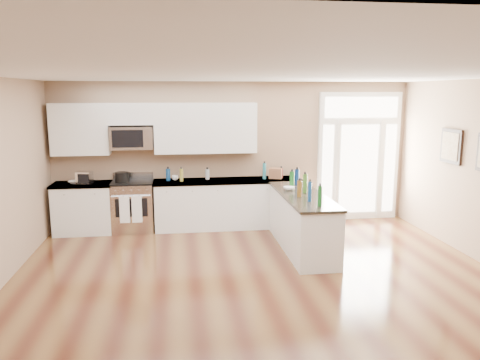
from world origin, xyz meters
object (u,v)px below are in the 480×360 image
Objects in this scene: stockpot at (122,177)px; kitchen_range at (133,206)px; toaster_oven at (84,178)px; peninsula_cabinet at (302,223)px.

kitchen_range is at bearing 14.72° from stockpot.
kitchen_range is 1.02m from toaster_oven.
kitchen_range is at bearing 153.43° from peninsula_cabinet.
stockpot is at bearing -165.28° from kitchen_range.
kitchen_range is 4.14× the size of stockpot.
kitchen_range is 0.60m from stockpot.
toaster_oven is at bearing 159.39° from peninsula_cabinet.
peninsula_cabinet is at bearing -24.56° from stockpot.
toaster_oven is (-3.74, 1.41, 0.62)m from peninsula_cabinet.
toaster_oven is at bearing 179.53° from stockpot.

